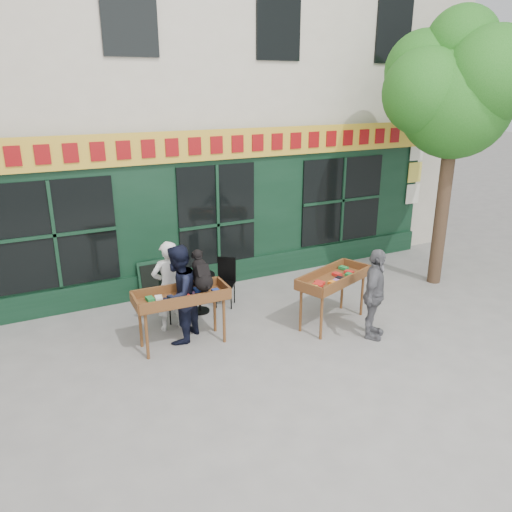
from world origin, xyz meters
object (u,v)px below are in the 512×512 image
object	(u,v)px
book_cart_right	(334,281)
man_left	(178,294)
dog	(202,270)
bistro_table	(199,285)
book_cart_center	(181,299)
man_right	(374,294)
woman	(169,286)

from	to	relation	value
book_cart_right	man_left	bearing A→B (deg)	146.40
dog	bistro_table	xyz separation A→B (m)	(0.36, 1.12, -0.75)
book_cart_center	dog	bearing A→B (deg)	-6.38
book_cart_center	man_right	size ratio (longest dim) A/B	0.96
dog	woman	bearing A→B (deg)	118.32
dog	book_cart_right	distance (m)	2.41
man_right	bistro_table	xyz separation A→B (m)	(-2.27, 2.28, -0.25)
man_left	book_cart_right	bearing A→B (deg)	123.48
woman	man_right	distance (m)	3.52
bistro_table	man_left	size ratio (longest dim) A/B	0.45
dog	woman	world-z (taller)	woman
man_right	woman	bearing A→B (deg)	107.70
book_cart_center	man_right	xyz separation A→B (m)	(2.98, -1.21, -0.03)
man_left	book_cart_center	bearing A→B (deg)	43.94
book_cart_center	woman	bearing A→B (deg)	91.75
woman	book_cart_right	distance (m)	2.90
woman	bistro_table	bearing A→B (deg)	-147.65
woman	man_right	world-z (taller)	woman
book_cart_right	man_left	size ratio (longest dim) A/B	0.96
book_cart_center	woman	world-z (taller)	woman
woman	man_left	size ratio (longest dim) A/B	0.97
woman	man_left	distance (m)	0.48
book_cart_center	woman	size ratio (longest dim) A/B	0.93
man_left	man_right	bearing A→B (deg)	111.85
book_cart_center	man_left	world-z (taller)	man_left
book_cart_center	dog	size ratio (longest dim) A/B	2.53
dog	book_cart_right	bearing A→B (deg)	-8.30
woman	bistro_table	distance (m)	0.87
woman	man_right	size ratio (longest dim) A/B	1.03
dog	book_cart_right	size ratio (longest dim) A/B	0.37
dog	bistro_table	bearing A→B (deg)	73.99
man_right	bistro_table	world-z (taller)	man_right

